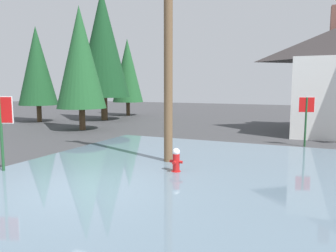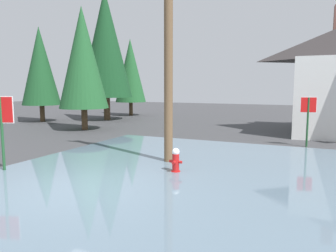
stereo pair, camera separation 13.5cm
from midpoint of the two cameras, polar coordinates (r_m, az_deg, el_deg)
name	(u,v)px [view 1 (the left image)]	position (r m, az deg, el deg)	size (l,w,h in m)	color
ground_plane	(80,193)	(8.31, -15.68, -11.33)	(80.00, 80.00, 0.10)	#38383A
flood_puddle	(175,173)	(9.46, 0.74, -8.23)	(9.99, 11.15, 0.08)	slate
stop_sign_near	(0,119)	(10.48, -27.69, 1.17)	(0.74, 0.26, 2.24)	#1E4C28
fire_hydrant	(176,161)	(9.39, 1.02, -6.23)	(0.38, 0.33, 0.76)	red
utility_pole	(168,32)	(10.57, -0.34, 16.19)	(1.60, 0.28, 8.07)	brown
stop_sign_far	(306,112)	(14.65, 22.87, 2.33)	(0.63, 0.20, 2.09)	#1E4C28
pine_tree_tall_left	(37,66)	(24.84, -22.18, 9.72)	(2.66, 2.66, 6.66)	#4C3823
pine_tree_mid_left	(80,58)	(19.45, -15.35, 11.49)	(2.80, 2.80, 7.01)	#4C3823
pine_tree_short_left	(128,71)	(28.25, -7.26, 9.61)	(2.60, 2.60, 6.51)	#4C3823
pine_tree_far_center	(103,44)	(24.89, -11.55, 13.98)	(3.81, 3.81, 9.52)	#4C3823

